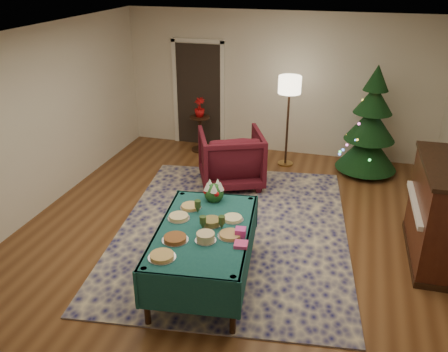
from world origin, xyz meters
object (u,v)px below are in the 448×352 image
(side_table, at_px, (200,134))
(buffet_table, at_px, (204,239))
(armchair, at_px, (231,156))
(floor_lamp, at_px, (289,90))
(potted_plant, at_px, (200,111))
(gift_box, at_px, (240,232))
(piano, at_px, (443,214))
(christmas_tree, at_px, (371,126))

(side_table, bearing_deg, buffet_table, -70.89)
(armchair, height_order, side_table, armchair)
(floor_lamp, bearing_deg, potted_plant, 172.19)
(gift_box, bearing_deg, piano, 29.99)
(gift_box, xyz_separation_m, potted_plant, (-1.84, 4.08, 0.05))
(christmas_tree, bearing_deg, floor_lamp, -179.12)
(buffet_table, distance_m, side_table, 4.28)
(buffet_table, distance_m, floor_lamp, 3.91)
(side_table, distance_m, christmas_tree, 3.27)
(side_table, bearing_deg, armchair, -53.42)
(side_table, height_order, potted_plant, potted_plant)
(armchair, height_order, floor_lamp, floor_lamp)
(buffet_table, bearing_deg, floor_lamp, 84.47)
(christmas_tree, distance_m, piano, 2.71)
(christmas_tree, xyz_separation_m, piano, (0.90, -2.54, -0.24))
(potted_plant, xyz_separation_m, christmas_tree, (3.22, -0.22, 0.06))
(floor_lamp, relative_size, christmas_tree, 0.86)
(buffet_table, xyz_separation_m, gift_box, (0.44, -0.03, 0.19))
(side_table, xyz_separation_m, potted_plant, (-0.00, 0.00, 0.47))
(buffet_table, bearing_deg, side_table, 109.11)
(potted_plant, bearing_deg, armchair, -53.42)
(buffet_table, distance_m, gift_box, 0.48)
(floor_lamp, bearing_deg, buffet_table, -95.53)
(floor_lamp, xyz_separation_m, side_table, (-1.77, 0.24, -1.07))
(potted_plant, relative_size, christmas_tree, 0.19)
(gift_box, distance_m, floor_lamp, 3.89)
(side_table, bearing_deg, piano, -33.88)
(piano, bearing_deg, buffet_table, -154.77)
(floor_lamp, height_order, side_table, floor_lamp)
(potted_plant, bearing_deg, gift_box, -65.69)
(gift_box, bearing_deg, buffet_table, 175.61)
(floor_lamp, bearing_deg, side_table, 172.19)
(floor_lamp, xyz_separation_m, piano, (2.35, -2.52, -0.78))
(armchair, relative_size, side_table, 1.47)
(side_table, height_order, christmas_tree, christmas_tree)
(floor_lamp, relative_size, piano, 1.09)
(armchair, relative_size, potted_plant, 2.80)
(piano, bearing_deg, floor_lamp, 132.96)
(gift_box, height_order, armchair, armchair)
(piano, bearing_deg, armchair, 155.58)
(side_table, distance_m, potted_plant, 0.47)
(potted_plant, distance_m, piano, 4.96)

